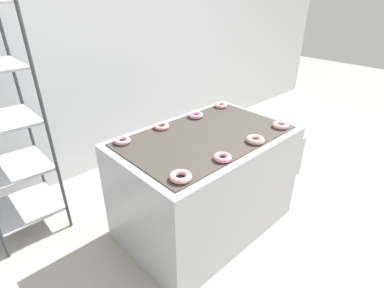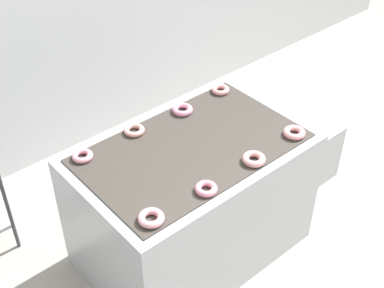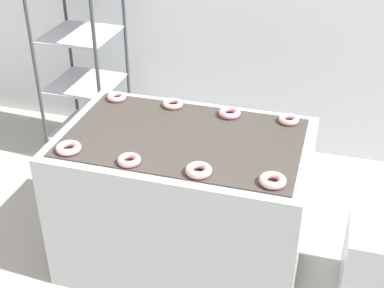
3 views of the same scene
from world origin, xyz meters
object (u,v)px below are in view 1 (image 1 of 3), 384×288
(glaze_bin, at_px, (277,156))
(donut_far_midright, at_px, (196,115))
(fryer_machine, at_px, (205,182))
(donut_near_left, at_px, (181,177))
(donut_near_midleft, at_px, (223,157))
(donut_far_left, at_px, (122,141))
(donut_near_right, at_px, (281,125))
(donut_far_midleft, at_px, (161,126))
(donut_far_right, at_px, (221,105))
(donut_near_midright, at_px, (255,140))

(glaze_bin, height_order, donut_far_midright, donut_far_midright)
(fryer_machine, relative_size, donut_far_midright, 10.63)
(fryer_machine, relative_size, donut_near_left, 10.39)
(glaze_bin, bearing_deg, donut_near_left, -168.88)
(donut_near_midleft, distance_m, donut_far_left, 0.70)
(donut_near_right, xyz_separation_m, donut_far_midleft, (-0.67, 0.61, -0.00))
(donut_near_right, relative_size, donut_far_midleft, 1.05)
(glaze_bin, height_order, donut_near_right, donut_near_right)
(donut_near_right, distance_m, donut_far_left, 1.18)
(donut_far_midright, bearing_deg, donut_near_left, -139.20)
(donut_near_left, distance_m, donut_far_right, 1.18)
(donut_near_right, distance_m, donut_far_midright, 0.67)
(glaze_bin, xyz_separation_m, donut_far_left, (-1.60, 0.29, 0.63))
(donut_far_midleft, height_order, donut_far_right, same)
(glaze_bin, relative_size, donut_far_midright, 3.51)
(glaze_bin, xyz_separation_m, donut_near_left, (-1.60, -0.32, 0.63))
(donut_far_left, bearing_deg, donut_near_midright, -42.53)
(donut_near_midright, xyz_separation_m, donut_far_left, (-0.67, 0.62, -0.00))
(donut_near_midleft, height_order, donut_far_midright, donut_far_midright)
(glaze_bin, distance_m, donut_far_midleft, 1.44)
(donut_far_left, height_order, donut_far_midright, donut_far_midright)
(donut_near_midright, bearing_deg, fryer_machine, 118.07)
(donut_near_midright, relative_size, donut_far_right, 1.11)
(glaze_bin, xyz_separation_m, donut_near_midleft, (-1.27, -0.33, 0.63))
(donut_near_midleft, xyz_separation_m, donut_far_midleft, (0.02, 0.63, -0.00))
(donut_near_left, bearing_deg, donut_far_left, 89.99)
(donut_near_midright, relative_size, donut_far_midright, 1.02)
(donut_near_right, xyz_separation_m, donut_far_right, (-0.01, 0.60, -0.00))
(donut_far_right, bearing_deg, donut_far_midright, -177.32)
(glaze_bin, height_order, donut_near_midright, donut_near_midright)
(glaze_bin, xyz_separation_m, donut_near_right, (-0.59, -0.31, 0.63))
(donut_far_left, bearing_deg, donut_near_left, -90.01)
(donut_far_left, height_order, donut_far_right, same)
(donut_far_midright, distance_m, donut_far_right, 0.33)
(donut_near_right, relative_size, donut_far_right, 1.10)
(donut_near_left, distance_m, donut_near_right, 1.02)
(donut_near_midright, distance_m, donut_far_midleft, 0.71)
(glaze_bin, relative_size, donut_near_right, 3.49)
(donut_near_left, xyz_separation_m, donut_far_midleft, (0.35, 0.61, -0.00))
(glaze_bin, distance_m, donut_near_midleft, 1.46)
(donut_near_left, bearing_deg, donut_far_right, 30.96)
(donut_far_midright, bearing_deg, donut_near_right, -60.62)
(donut_near_left, xyz_separation_m, donut_far_midright, (0.68, 0.59, -0.00))
(donut_near_midleft, xyz_separation_m, donut_far_left, (-0.33, 0.62, -0.00))
(fryer_machine, height_order, donut_near_midleft, donut_near_midleft)
(donut_far_left, bearing_deg, donut_near_midleft, -62.13)
(donut_far_midleft, bearing_deg, donut_far_midright, -3.73)
(donut_far_midleft, bearing_deg, glaze_bin, -13.31)
(donut_far_midright, bearing_deg, glaze_bin, -16.69)
(glaze_bin, relative_size, donut_far_midleft, 3.67)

